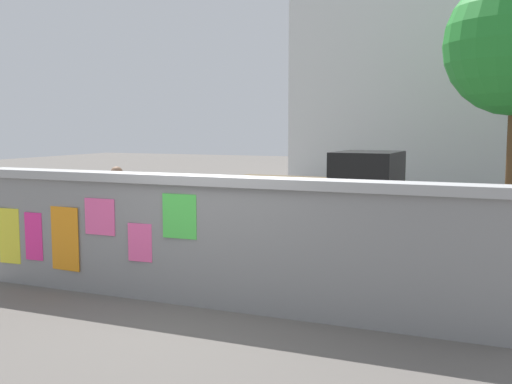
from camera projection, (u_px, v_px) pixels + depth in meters
The scene contains 7 objects.
ground at pixel (355, 219), 15.15m from camera, with size 60.00×60.00×0.00m, color #605B56.
poster_wall at pixel (213, 240), 7.71m from camera, with size 7.53×0.42×1.71m.
auto_rickshaw_truck at pixel (320, 197), 12.28m from camera, with size 3.66×1.66×1.85m.
motorcycle at pixel (227, 250), 9.12m from camera, with size 1.90×0.56×0.87m.
bicycle_near at pixel (420, 248), 9.70m from camera, with size 1.67×0.56×0.95m.
person_walking at pixel (117, 201), 10.90m from camera, with size 0.41×0.41×1.62m.
building_background at pixel (447, 72), 23.69m from camera, with size 11.71×5.84×8.99m.
Camera 1 is at (3.43, -6.80, 2.34)m, focal length 41.76 mm.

